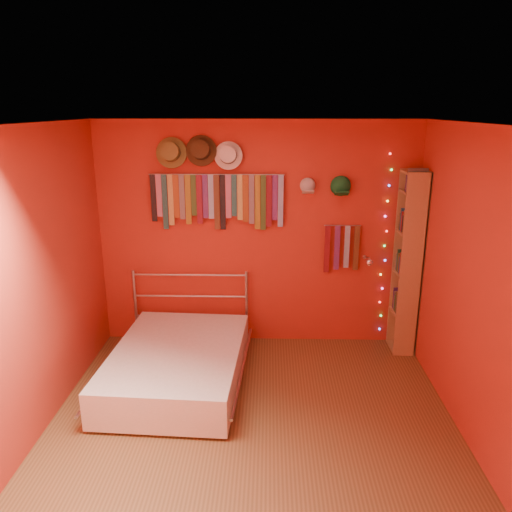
# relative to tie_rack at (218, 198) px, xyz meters

# --- Properties ---
(ground) EXTENTS (3.50, 3.50, 0.00)m
(ground) POSITION_rel_tie_rack_xyz_m (0.42, -1.69, -1.68)
(ground) COLOR brown
(ground) RESTS_ON ground
(back_wall) EXTENTS (3.50, 0.02, 2.50)m
(back_wall) POSITION_rel_tie_rack_xyz_m (0.42, 0.06, -0.43)
(back_wall) COLOR #9E2919
(back_wall) RESTS_ON ground
(right_wall) EXTENTS (0.02, 3.50, 2.50)m
(right_wall) POSITION_rel_tie_rack_xyz_m (2.17, -1.69, -0.43)
(right_wall) COLOR #9E2919
(right_wall) RESTS_ON ground
(left_wall) EXTENTS (0.02, 3.50, 2.50)m
(left_wall) POSITION_rel_tie_rack_xyz_m (-1.33, -1.69, -0.43)
(left_wall) COLOR #9E2919
(left_wall) RESTS_ON ground
(ceiling) EXTENTS (3.50, 3.50, 0.02)m
(ceiling) POSITION_rel_tie_rack_xyz_m (0.42, -1.69, 0.82)
(ceiling) COLOR white
(ceiling) RESTS_ON back_wall
(tie_rack) EXTENTS (1.45, 0.03, 0.60)m
(tie_rack) POSITION_rel_tie_rack_xyz_m (0.00, 0.00, 0.00)
(tie_rack) COLOR #A6A6AB
(tie_rack) RESTS_ON back_wall
(small_tie_rack) EXTENTS (0.40, 0.03, 0.54)m
(small_tie_rack) POSITION_rel_tie_rack_xyz_m (1.35, 0.00, -0.53)
(small_tie_rack) COLOR #A6A6AB
(small_tie_rack) RESTS_ON back_wall
(fedora_olive) EXTENTS (0.33, 0.18, 0.32)m
(fedora_olive) POSITION_rel_tie_rack_xyz_m (-0.48, -0.04, 0.49)
(fedora_olive) COLOR olive
(fedora_olive) RESTS_ON back_wall
(fedora_brown) EXTENTS (0.32, 0.18, 0.32)m
(fedora_brown) POSITION_rel_tie_rack_xyz_m (-0.16, -0.04, 0.51)
(fedora_brown) COLOR #432E18
(fedora_brown) RESTS_ON back_wall
(fedora_white) EXTENTS (0.30, 0.16, 0.29)m
(fedora_white) POSITION_rel_tie_rack_xyz_m (0.12, -0.03, 0.46)
(fedora_white) COLOR white
(fedora_white) RESTS_ON back_wall
(cap_white) EXTENTS (0.17, 0.22, 0.17)m
(cap_white) POSITION_rel_tie_rack_xyz_m (0.96, 0.01, 0.14)
(cap_white) COLOR silver
(cap_white) RESTS_ON back_wall
(cap_green) EXTENTS (0.20, 0.25, 0.20)m
(cap_green) POSITION_rel_tie_rack_xyz_m (1.31, 0.01, 0.13)
(cap_green) COLOR #16662C
(cap_green) RESTS_ON back_wall
(fairy_lights) EXTENTS (0.06, 0.02, 2.02)m
(fairy_lights) POSITION_rel_tie_rack_xyz_m (1.83, 0.02, -0.53)
(fairy_lights) COLOR #FF3333
(fairy_lights) RESTS_ON back_wall
(reading_lamp) EXTENTS (0.07, 0.32, 0.09)m
(reading_lamp) POSITION_rel_tie_rack_xyz_m (1.62, -0.18, -0.64)
(reading_lamp) COLOR #A6A6AB
(reading_lamp) RESTS_ON back_wall
(bookshelf) EXTENTS (0.25, 0.34, 2.00)m
(bookshelf) POSITION_rel_tie_rack_xyz_m (2.08, -0.16, -0.66)
(bookshelf) COLOR #9F7C48
(bookshelf) RESTS_ON ground
(bed) EXTENTS (1.40, 1.82, 0.86)m
(bed) POSITION_rel_tie_rack_xyz_m (-0.33, -0.94, -1.48)
(bed) COLOR #A6A6AB
(bed) RESTS_ON ground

